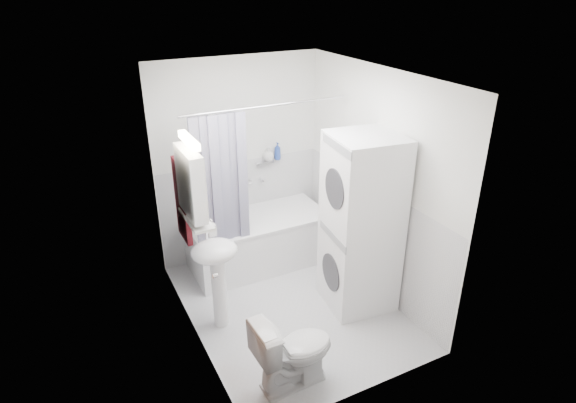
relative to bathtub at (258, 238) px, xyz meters
name	(u,v)px	position (x,y,z in m)	size (l,w,h in m)	color
floor	(290,306)	(-0.05, -0.92, -0.34)	(2.60, 2.60, 0.00)	silver
room_walls	(290,176)	(-0.05, -0.92, 1.15)	(2.60, 2.60, 2.60)	white
wainscot	(277,244)	(-0.05, -0.63, 0.26)	(1.98, 2.58, 2.58)	white
door	(215,276)	(-1.00, -1.47, 0.66)	(0.05, 2.00, 2.00)	brown
bathtub	(258,238)	(0.00, 0.00, 0.00)	(1.61, 0.76, 0.61)	white
tub_spout	(261,180)	(0.20, 0.33, 0.59)	(0.04, 0.04, 0.12)	silver
curtain_rod	(267,106)	(0.00, -0.32, 1.66)	(0.02, 0.02, 1.79)	silver
shower_curtain	(221,185)	(-0.52, -0.32, 0.91)	(0.55, 0.02, 1.45)	#131242
sink	(216,264)	(-0.81, -0.86, 0.36)	(0.44, 0.37, 1.04)	white
medicine_cabinet	(191,181)	(-0.96, -0.82, 1.23)	(0.13, 0.50, 0.71)	white
shelf	(196,219)	(-0.94, -0.82, 0.86)	(0.18, 0.54, 0.03)	silver
shower_caddy	(265,162)	(0.25, 0.32, 0.81)	(0.22, 0.06, 0.02)	silver
towel	(182,199)	(-0.99, -0.57, 0.96)	(0.07, 0.33, 0.81)	#561612
washer_dryer	(361,224)	(0.62, -1.15, 0.58)	(0.73, 0.73, 1.84)	white
toilet	(294,351)	(-0.50, -1.87, 0.00)	(0.39, 0.69, 0.68)	white
soap_pump	(212,232)	(-0.76, -0.67, 0.61)	(0.08, 0.17, 0.08)	gray
shelf_bottle	(201,221)	(-0.94, -0.97, 0.91)	(0.07, 0.18, 0.07)	gray
shelf_cup	(192,207)	(-0.94, -0.70, 0.92)	(0.10, 0.09, 0.10)	gray
shampoo_a	(268,156)	(0.30, 0.32, 0.89)	(0.13, 0.17, 0.13)	gray
shampoo_b	(277,156)	(0.42, 0.32, 0.86)	(0.08, 0.21, 0.08)	#2845A0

